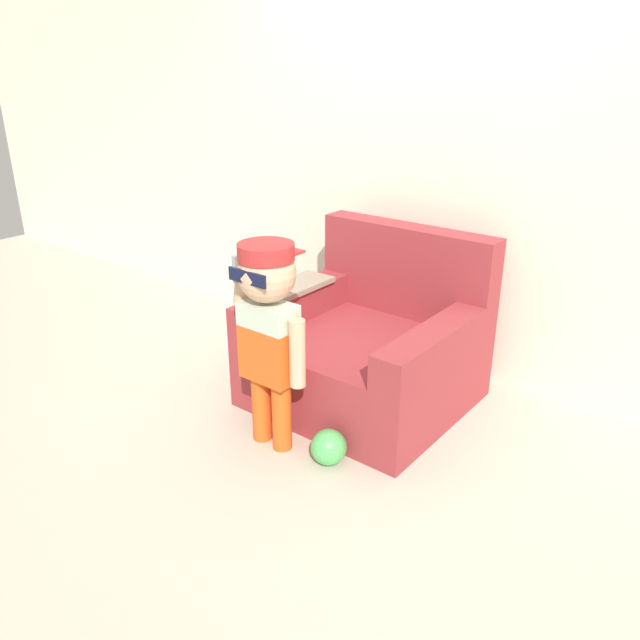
# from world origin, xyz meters

# --- Properties ---
(ground_plane) EXTENTS (10.00, 10.00, 0.00)m
(ground_plane) POSITION_xyz_m (0.00, 0.00, 0.00)
(ground_plane) COLOR #BCB29E
(wall_back) EXTENTS (10.00, 0.05, 2.60)m
(wall_back) POSITION_xyz_m (0.00, 0.86, 1.30)
(wall_back) COLOR beige
(wall_back) RESTS_ON ground_plane
(armchair) EXTENTS (1.11, 1.03, 0.94)m
(armchair) POSITION_xyz_m (0.07, 0.23, 0.31)
(armchair) COLOR maroon
(armchair) RESTS_ON ground_plane
(person_child) EXTENTS (0.43, 0.32, 1.05)m
(person_child) POSITION_xyz_m (-0.04, -0.48, 0.70)
(person_child) COLOR #E05119
(person_child) RESTS_ON ground_plane
(side_table) EXTENTS (0.31, 0.31, 0.43)m
(side_table) POSITION_xyz_m (-0.75, 0.31, 0.26)
(side_table) COLOR #333333
(side_table) RESTS_ON ground_plane
(toy_ball) EXTENTS (0.18, 0.18, 0.18)m
(toy_ball) POSITION_xyz_m (0.29, -0.43, 0.09)
(toy_ball) COLOR #4CB256
(toy_ball) RESTS_ON ground_plane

